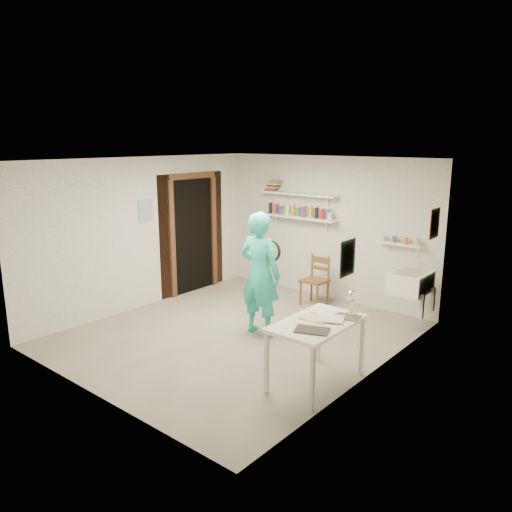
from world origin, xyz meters
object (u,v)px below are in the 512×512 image
Objects in this scene: man at (260,274)px; desk_lamp at (353,296)px; wooden_chair at (315,281)px; work_table at (316,353)px; wall_clock at (271,251)px; belfast_sink at (410,282)px.

man is 1.63m from desk_lamp.
man is at bearing 168.84° from desk_lamp.
wooden_chair is 2.73m from work_table.
wooden_chair is at bearing 123.59° from work_table.
wall_clock is 2.26× the size of desk_lamp.
work_table is 8.00× the size of desk_lamp.
wall_clock is (0.01, 0.22, 0.29)m from man.
man is 1.57× the size of work_table.
work_table is (1.51, -2.28, -0.05)m from wooden_chair.
wall_clock reaches higher than desk_lamp.
belfast_sink is 2.02m from wall_clock.
desk_lamp is at bearing -87.71° from belfast_sink.
desk_lamp is (0.18, 0.44, 0.59)m from work_table.
work_table is (1.40, -0.98, -0.78)m from wall_clock.
work_table is at bearing -54.64° from wooden_chair.
man is 1.68m from work_table.
wooden_chair is at bearing -89.00° from man.
man is 2.09× the size of wooden_chair.
wooden_chair is 2.55m from desk_lamp.
desk_lamp is at bearing 166.17° from man.
belfast_sink is at bearing 37.14° from wall_clock.
wall_clock is 1.88m from work_table.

